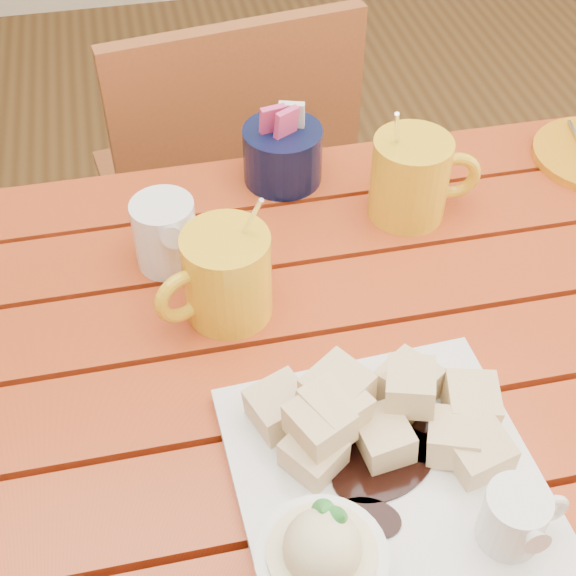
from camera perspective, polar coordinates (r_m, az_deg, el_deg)
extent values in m
cube|color=#9E2F14|center=(0.79, 4.18, -13.17)|extent=(1.20, 0.11, 0.03)
cube|color=#9E2F14|center=(0.86, 2.18, -6.83)|extent=(1.20, 0.11, 0.03)
cube|color=#9E2F14|center=(0.93, 0.52, -1.41)|extent=(1.20, 0.11, 0.03)
cube|color=#9E2F14|center=(1.01, -0.88, 3.19)|extent=(1.20, 0.11, 0.03)
cube|color=#9E2F14|center=(1.10, -2.08, 7.09)|extent=(1.20, 0.11, 0.03)
cube|color=#9E2F14|center=(1.14, -2.17, 5.43)|extent=(1.12, 0.04, 0.08)
cylinder|color=#9E2F14|center=(1.52, 19.04, -1.62)|extent=(0.06, 0.06, 0.72)
cube|color=white|center=(0.77, 7.00, -13.36)|extent=(0.29, 0.29, 0.02)
cube|color=gold|center=(0.77, 11.73, -10.41)|extent=(0.06, 0.06, 0.04)
cube|color=gold|center=(0.78, -0.60, -8.45)|extent=(0.06, 0.06, 0.04)
cube|color=gold|center=(0.77, 13.45, -11.31)|extent=(0.06, 0.06, 0.04)
cube|color=gold|center=(0.76, 6.79, -10.46)|extent=(0.06, 0.06, 0.04)
cube|color=gold|center=(0.75, 1.83, -11.72)|extent=(0.07, 0.07, 0.04)
cube|color=gold|center=(0.78, 3.75, -7.93)|extent=(0.06, 0.06, 0.04)
cube|color=gold|center=(0.74, 3.27, -8.50)|extent=(0.07, 0.07, 0.04)
cube|color=gold|center=(0.80, 8.52, -6.73)|extent=(0.07, 0.07, 0.04)
cube|color=gold|center=(0.80, 12.88, -7.93)|extent=(0.06, 0.06, 0.04)
cube|color=gold|center=(0.76, 8.72, -6.95)|extent=(0.06, 0.06, 0.04)
cube|color=gold|center=(0.75, 3.52, -7.23)|extent=(0.07, 0.07, 0.04)
cube|color=gold|center=(0.73, 2.27, -9.57)|extent=(0.07, 0.07, 0.04)
cylinder|color=white|center=(0.69, 2.36, -19.21)|extent=(0.11, 0.11, 0.04)
cylinder|color=#FFF3BB|center=(0.68, 2.39, -18.78)|extent=(0.09, 0.09, 0.03)
sphere|color=#FFF3BB|center=(0.66, 2.45, -17.99)|extent=(0.06, 0.06, 0.06)
cone|color=#2C8833|center=(0.64, 3.68, -16.04)|extent=(0.04, 0.04, 0.03)
cone|color=#2C8833|center=(0.65, 2.48, -15.57)|extent=(0.03, 0.03, 0.03)
cylinder|color=white|center=(0.73, 15.72, -15.43)|extent=(0.06, 0.06, 0.06)
cylinder|color=black|center=(0.70, 16.13, -14.39)|extent=(0.04, 0.04, 0.01)
cone|color=white|center=(0.70, 16.99, -16.42)|extent=(0.02, 0.02, 0.03)
torus|color=white|center=(0.74, 18.03, -14.73)|extent=(0.04, 0.01, 0.04)
cylinder|color=gold|center=(0.87, -4.33, 0.90)|extent=(0.10, 0.10, 0.11)
cylinder|color=black|center=(0.84, -4.49, 3.11)|extent=(0.08, 0.08, 0.01)
torus|color=gold|center=(0.85, -7.50, -0.61)|extent=(0.07, 0.04, 0.07)
cylinder|color=silver|center=(0.86, -3.51, 3.36)|extent=(0.05, 0.05, 0.14)
cylinder|color=gold|center=(1.01, 8.63, 7.73)|extent=(0.10, 0.10, 0.11)
cylinder|color=black|center=(0.98, 8.92, 9.83)|extent=(0.08, 0.08, 0.01)
torus|color=gold|center=(1.02, 11.73, 7.81)|extent=(0.07, 0.02, 0.07)
cylinder|color=silver|center=(0.99, 7.77, 9.73)|extent=(0.04, 0.06, 0.14)
cylinder|color=white|center=(0.95, -8.72, 3.85)|extent=(0.07, 0.07, 0.09)
cylinder|color=white|center=(0.92, -8.99, 5.68)|extent=(0.06, 0.06, 0.01)
cone|color=white|center=(0.90, -8.69, 3.79)|extent=(0.04, 0.04, 0.03)
torus|color=white|center=(0.95, -6.12, 4.33)|extent=(0.05, 0.03, 0.05)
cylinder|color=black|center=(1.07, -0.38, 9.47)|extent=(0.10, 0.10, 0.08)
cube|color=#D83A77|center=(1.04, -1.12, 11.68)|extent=(0.04, 0.02, 0.05)
cube|color=white|center=(1.04, 0.27, 11.97)|extent=(0.04, 0.02, 0.05)
cube|color=#D83A77|center=(1.03, -0.15, 11.45)|extent=(0.04, 0.03, 0.05)
cube|color=brown|center=(1.60, -5.14, 6.73)|extent=(0.46, 0.46, 0.03)
cylinder|color=brown|center=(1.91, -1.23, 5.80)|extent=(0.03, 0.03, 0.41)
cylinder|color=brown|center=(1.85, -11.49, 3.26)|extent=(0.03, 0.03, 0.41)
cylinder|color=brown|center=(1.67, 2.85, -1.33)|extent=(0.03, 0.03, 0.41)
cylinder|color=brown|center=(1.60, -8.79, -4.52)|extent=(0.03, 0.03, 0.41)
cube|color=brown|center=(1.32, -3.40, 9.87)|extent=(0.41, 0.09, 0.43)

